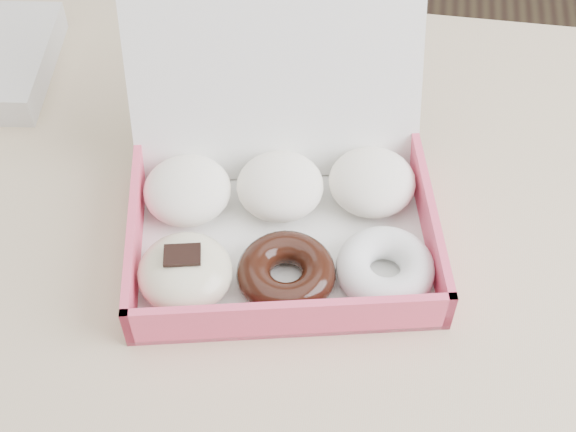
# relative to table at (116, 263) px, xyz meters

# --- Properties ---
(table) EXTENTS (1.20, 0.80, 0.75)m
(table) POSITION_rel_table_xyz_m (0.00, 0.00, 0.00)
(table) COLOR tan
(table) RESTS_ON ground
(donut_box) EXTENTS (0.35, 0.33, 0.21)m
(donut_box) POSITION_rel_table_xyz_m (0.18, 0.01, 0.11)
(donut_box) COLOR white
(donut_box) RESTS_ON table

